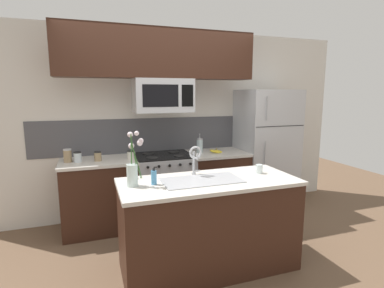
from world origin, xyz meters
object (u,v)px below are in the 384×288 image
object	(u,v)px
stove_range	(164,188)
storage_jar_tall	(68,156)
banana_bunch	(216,151)
french_press	(200,145)
storage_jar_medium	(78,157)
storage_jar_short	(98,156)
spare_glass	(259,169)
microwave	(163,96)
flower_vase	(133,170)
storage_jar_squat	(131,155)
sink_faucet	(195,156)
refrigerator	(265,150)
dish_soap_bottle	(154,177)

from	to	relation	value
stove_range	storage_jar_tall	bearing A→B (deg)	179.29
banana_bunch	french_press	bearing A→B (deg)	149.71
storage_jar_tall	storage_jar_medium	distance (m)	0.12
stove_range	storage_jar_tall	world-z (taller)	storage_jar_tall
storage_jar_short	spare_glass	bearing A→B (deg)	-36.23
microwave	french_press	world-z (taller)	microwave
stove_range	storage_jar_short	xyz separation A→B (m)	(-0.84, -0.04, 0.51)
stove_range	flower_vase	size ratio (longest dim) A/B	1.86
storage_jar_tall	banana_bunch	world-z (taller)	storage_jar_tall
french_press	storage_jar_squat	bearing A→B (deg)	-174.74
storage_jar_medium	spare_glass	bearing A→B (deg)	-32.79
stove_range	banana_bunch	xyz separation A→B (m)	(0.75, -0.06, 0.47)
microwave	sink_faucet	size ratio (longest dim) A/B	2.43
refrigerator	sink_faucet	distance (m)	1.87
banana_bunch	microwave	bearing A→B (deg)	177.01
stove_range	flower_vase	distance (m)	1.46
banana_bunch	storage_jar_short	bearing A→B (deg)	179.21
french_press	stove_range	bearing A→B (deg)	-173.65
storage_jar_squat	flower_vase	bearing A→B (deg)	-96.79
sink_faucet	flower_vase	distance (m)	0.66
microwave	storage_jar_short	bearing A→B (deg)	-178.82
storage_jar_medium	storage_jar_tall	bearing A→B (deg)	159.61
banana_bunch	spare_glass	size ratio (longest dim) A/B	2.08
stove_range	flower_vase	bearing A→B (deg)	-115.36
stove_range	french_press	xyz separation A→B (m)	(0.54, 0.06, 0.55)
refrigerator	storage_jar_short	world-z (taller)	refrigerator
storage_jar_medium	storage_jar_squat	xyz separation A→B (m)	(0.64, -0.00, -0.01)
microwave	flower_vase	distance (m)	1.46
refrigerator	storage_jar_medium	distance (m)	2.65
microwave	spare_glass	distance (m)	1.57
sink_faucet	dish_soap_bottle	world-z (taller)	sink_faucet
storage_jar_medium	flower_vase	world-z (taller)	flower_vase
storage_jar_medium	dish_soap_bottle	world-z (taller)	dish_soap_bottle
storage_jar_medium	spare_glass	xyz separation A→B (m)	(1.81, -1.16, -0.02)
dish_soap_bottle	spare_glass	size ratio (longest dim) A/B	1.79
french_press	flower_vase	xyz separation A→B (m)	(-1.11, -1.26, 0.05)
stove_range	storage_jar_tall	xyz separation A→B (m)	(-1.19, 0.01, 0.53)
storage_jar_medium	spare_glass	world-z (taller)	storage_jar_medium
storage_jar_squat	spare_glass	world-z (taller)	storage_jar_squat
banana_bunch	dish_soap_bottle	world-z (taller)	dish_soap_bottle
banana_bunch	dish_soap_bottle	xyz separation A→B (m)	(-1.13, -1.16, 0.05)
storage_jar_squat	banana_bunch	distance (m)	1.18
spare_glass	flower_vase	world-z (taller)	flower_vase
storage_jar_squat	sink_faucet	size ratio (longest dim) A/B	0.34
storage_jar_short	french_press	bearing A→B (deg)	4.08
refrigerator	storage_jar_medium	bearing A→B (deg)	-178.97
french_press	spare_glass	xyz separation A→B (m)	(0.19, -1.25, -0.05)
sink_faucet	dish_soap_bottle	distance (m)	0.50
storage_jar_tall	spare_glass	distance (m)	2.27
storage_jar_tall	storage_jar_short	distance (m)	0.35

